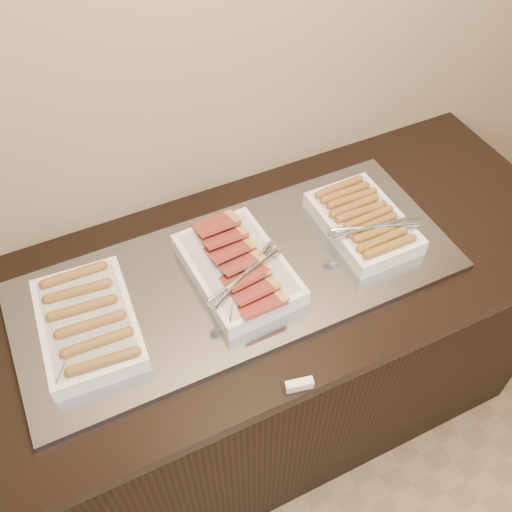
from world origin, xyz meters
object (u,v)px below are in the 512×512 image
at_px(warming_tray, 239,277).
at_px(dish_center, 238,268).
at_px(counter, 237,364).
at_px(dish_right, 364,222).
at_px(dish_left, 88,323).

relative_size(warming_tray, dish_center, 3.20).
height_order(counter, warming_tray, warming_tray).
xyz_separation_m(warming_tray, dish_right, (0.39, -0.00, 0.04)).
bearing_deg(dish_center, counter, 161.49).
bearing_deg(dish_right, counter, 179.10).
height_order(counter, dish_left, dish_left).
bearing_deg(warming_tray, dish_center, -118.80).
bearing_deg(dish_right, dish_left, 179.42).
xyz_separation_m(counter, warming_tray, (0.02, 0.00, 0.46)).
height_order(dish_left, dish_right, dish_right).
xyz_separation_m(warming_tray, dish_left, (-0.41, -0.00, 0.04)).
bearing_deg(dish_left, dish_right, 3.12).
bearing_deg(warming_tray, dish_left, -180.00).
bearing_deg(counter, dish_right, -0.64).
relative_size(dish_center, dish_right, 1.16).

